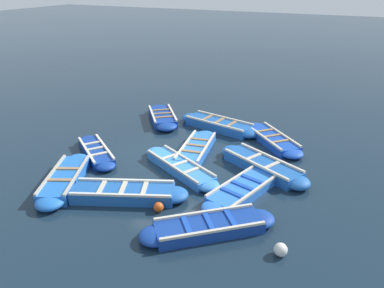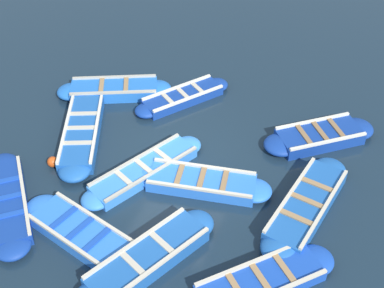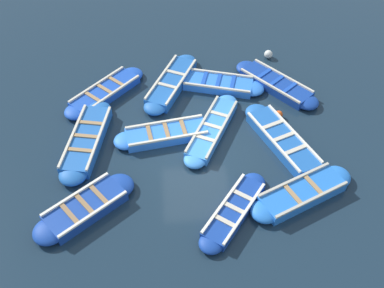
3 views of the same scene
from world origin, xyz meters
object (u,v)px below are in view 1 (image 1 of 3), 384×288
at_px(boat_outer_right, 243,190).
at_px(buoy_orange_near, 281,250).
at_px(boat_outer_left, 209,227).
at_px(boat_broadside, 96,152).
at_px(boat_tucked, 162,117).
at_px(boat_far_corner, 262,166).
at_px(boat_mid_row, 180,167).
at_px(boat_end_of_row, 196,149).
at_px(boat_inner_gap, 272,139).
at_px(boat_stern_in, 219,125).
at_px(buoy_yellow_far, 159,207).
at_px(boat_drifting, 65,179).
at_px(boat_alongside, 123,193).

xyz_separation_m(boat_outer_right, buoy_orange_near, (-2.26, -1.73, 0.02)).
relative_size(boat_outer_left, boat_broadside, 1.12).
xyz_separation_m(boat_tucked, boat_outer_right, (-4.54, -5.47, -0.03)).
xyz_separation_m(boat_outer_left, boat_far_corner, (3.97, -0.32, 0.03)).
bearing_deg(boat_far_corner, buoy_orange_near, -158.28).
bearing_deg(boat_outer_left, boat_mid_row, 39.97).
distance_m(boat_end_of_row, boat_inner_gap, 3.25).
bearing_deg(boat_inner_gap, boat_stern_in, 79.73).
relative_size(boat_outer_left, boat_inner_gap, 1.05).
bearing_deg(buoy_yellow_far, boat_broadside, 61.64).
height_order(boat_stern_in, boat_mid_row, boat_stern_in).
bearing_deg(boat_inner_gap, boat_broadside, 125.60).
xyz_separation_m(boat_stern_in, boat_drifting, (-6.66, 2.71, -0.01)).
bearing_deg(boat_alongside, boat_outer_left, -97.27).
height_order(boat_outer_left, boat_end_of_row, boat_outer_left).
xyz_separation_m(boat_stern_in, boat_broadside, (-4.53, 3.18, -0.04)).
bearing_deg(boat_tucked, boat_alongside, -160.29).
bearing_deg(boat_alongside, boat_end_of_row, -9.28).
distance_m(boat_alongside, boat_inner_gap, 6.79).
bearing_deg(boat_end_of_row, boat_outer_left, -150.84).
relative_size(boat_outer_left, boat_mid_row, 0.91).
bearing_deg(boat_outer_right, boat_broadside, 87.89).
bearing_deg(boat_drifting, boat_tucked, 0.49).
bearing_deg(boat_alongside, boat_broadside, 53.01).
distance_m(boat_stern_in, boat_outer_right, 5.46).
height_order(boat_stern_in, buoy_yellow_far, boat_stern_in).
height_order(boat_end_of_row, buoy_yellow_far, boat_end_of_row).
distance_m(boat_outer_left, boat_stern_in, 7.37).
bearing_deg(boat_stern_in, buoy_orange_near, -147.64).
distance_m(boat_far_corner, boat_tucked, 6.23).
distance_m(boat_far_corner, boat_end_of_row, 2.70).
distance_m(boat_far_corner, boat_alongside, 4.89).
relative_size(boat_tucked, boat_inner_gap, 0.99).
relative_size(boat_drifting, boat_broadside, 1.19).
xyz_separation_m(boat_tucked, boat_drifting, (-6.45, -0.06, 0.00)).
height_order(boat_far_corner, buoy_yellow_far, boat_far_corner).
bearing_deg(boat_mid_row, boat_alongside, 161.80).
height_order(boat_alongside, boat_mid_row, boat_alongside).
bearing_deg(buoy_yellow_far, boat_outer_left, -98.20).
relative_size(boat_outer_left, boat_far_corner, 0.90).
bearing_deg(boat_stern_in, boat_inner_gap, -100.27).
xyz_separation_m(boat_drifting, boat_inner_gap, (6.20, -5.22, -0.03)).
xyz_separation_m(boat_end_of_row, buoy_orange_near, (-4.33, -4.30, 0.01)).
bearing_deg(buoy_yellow_far, boat_outer_right, -44.13).
height_order(boat_outer_left, boat_outer_right, boat_outer_left).
relative_size(boat_alongside, buoy_yellow_far, 13.55).
xyz_separation_m(boat_outer_right, boat_alongside, (-1.80, 3.20, 0.03)).
relative_size(boat_stern_in, buoy_yellow_far, 13.61).
distance_m(boat_stern_in, boat_inner_gap, 2.55).
bearing_deg(boat_stern_in, boat_alongside, 175.66).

